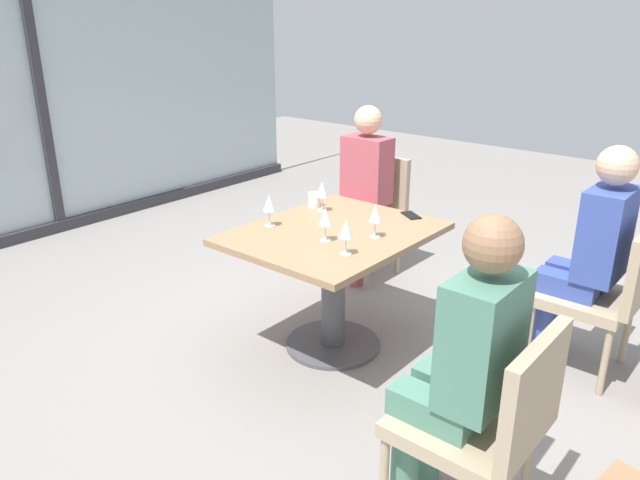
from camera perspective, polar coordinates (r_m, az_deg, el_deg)
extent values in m
plane|color=gray|center=(3.69, 1.21, -9.85)|extent=(12.00, 12.00, 0.00)
cube|color=#A5B7BC|center=(5.77, -25.11, 13.61)|extent=(5.72, 0.03, 2.70)
cube|color=#2D2D33|center=(5.74, -24.98, 13.61)|extent=(0.08, 0.06, 2.70)
cube|color=#2D2D33|center=(6.00, -23.13, 1.28)|extent=(5.72, 0.10, 0.10)
cube|color=#997551|center=(3.38, 1.30, 0.60)|extent=(1.11, 0.90, 0.04)
cylinder|color=#4C4C51|center=(3.52, 1.25, -4.98)|extent=(0.14, 0.14, 0.69)
cylinder|color=#4C4C51|center=(3.68, 1.21, -9.69)|extent=(0.56, 0.56, 0.02)
cube|color=tan|center=(2.44, 13.05, -16.56)|extent=(0.46, 0.46, 0.06)
cube|color=tan|center=(2.23, 19.41, -13.68)|extent=(0.46, 0.05, 0.42)
cylinder|color=tan|center=(2.78, 10.85, -16.81)|extent=(0.04, 0.04, 0.39)
cylinder|color=tan|center=(2.52, 6.01, -21.30)|extent=(0.04, 0.04, 0.39)
cylinder|color=tan|center=(2.67, 18.79, -19.63)|extent=(0.04, 0.04, 0.39)
cube|color=tan|center=(3.60, 23.51, -5.00)|extent=(0.46, 0.46, 0.06)
cylinder|color=tan|center=(3.91, 21.15, -6.22)|extent=(0.04, 0.04, 0.39)
cylinder|color=tan|center=(3.57, 18.95, -8.58)|extent=(0.04, 0.04, 0.39)
cylinder|color=tan|center=(3.83, 26.79, -7.73)|extent=(0.04, 0.04, 0.39)
cylinder|color=tan|center=(3.48, 25.13, -10.32)|extent=(0.04, 0.04, 0.39)
cube|color=tan|center=(4.49, 3.90, 1.74)|extent=(0.46, 0.46, 0.06)
cube|color=tan|center=(4.61, 5.82, 5.33)|extent=(0.05, 0.46, 0.42)
cylinder|color=tan|center=(4.53, 0.30, -1.05)|extent=(0.04, 0.04, 0.39)
cylinder|color=tan|center=(4.31, 4.41, -2.31)|extent=(0.04, 0.04, 0.39)
cylinder|color=tan|center=(4.83, 3.33, 0.30)|extent=(0.04, 0.04, 0.39)
cylinder|color=tan|center=(4.62, 7.31, -0.81)|extent=(0.04, 0.04, 0.39)
cylinder|color=#4C7F6B|center=(2.68, 10.14, -17.65)|extent=(0.11, 0.11, 0.45)
cube|color=#4C7F6B|center=(2.48, 12.52, -13.34)|extent=(0.13, 0.32, 0.11)
cylinder|color=#4C7F6B|center=(2.56, 7.98, -19.68)|extent=(0.11, 0.11, 0.45)
cube|color=#4C7F6B|center=(2.35, 10.38, -15.34)|extent=(0.13, 0.32, 0.11)
cube|color=#4C7F6B|center=(2.21, 15.00, -9.11)|extent=(0.34, 0.20, 0.48)
sphere|color=#936B4C|center=(2.06, 15.91, -0.37)|extent=(0.20, 0.20, 0.20)
cylinder|color=#384C9E|center=(3.80, 20.98, -6.52)|extent=(0.11, 0.11, 0.45)
cube|color=#384C9E|center=(3.66, 22.94, -2.99)|extent=(0.13, 0.32, 0.11)
cylinder|color=#384C9E|center=(3.64, 20.01, -7.57)|extent=(0.11, 0.11, 0.45)
cube|color=#384C9E|center=(3.50, 22.02, -3.93)|extent=(0.13, 0.32, 0.11)
cube|color=#384C9E|center=(3.45, 25.18, 0.51)|extent=(0.34, 0.20, 0.48)
sphere|color=#D8AD8C|center=(3.35, 26.11, 6.30)|extent=(0.20, 0.20, 0.20)
cylinder|color=#B24C56|center=(4.47, 1.58, -0.94)|extent=(0.11, 0.11, 0.45)
cube|color=#B24C56|center=(4.45, 2.38, 2.76)|extent=(0.32, 0.13, 0.11)
cylinder|color=#B24C56|center=(4.37, 3.43, -1.50)|extent=(0.11, 0.11, 0.45)
cube|color=#B24C56|center=(4.35, 4.26, 2.29)|extent=(0.32, 0.13, 0.11)
cube|color=#B24C56|center=(4.42, 4.41, 6.57)|extent=(0.20, 0.34, 0.48)
sphere|color=#D8AD8C|center=(4.34, 4.54, 11.17)|extent=(0.20, 0.20, 0.20)
cylinder|color=silver|center=(3.71, 0.19, 2.78)|extent=(0.06, 0.06, 0.00)
cylinder|color=silver|center=(3.70, 0.19, 3.44)|extent=(0.01, 0.01, 0.08)
cone|color=silver|center=(3.67, 0.19, 4.78)|extent=(0.07, 0.07, 0.09)
cylinder|color=silver|center=(3.05, 2.43, -1.31)|extent=(0.06, 0.06, 0.00)
cylinder|color=silver|center=(3.03, 2.44, -0.52)|extent=(0.01, 0.01, 0.08)
cone|color=silver|center=(3.00, 2.46, 1.08)|extent=(0.07, 0.07, 0.09)
cylinder|color=silver|center=(3.29, 5.14, 0.32)|extent=(0.06, 0.06, 0.00)
cylinder|color=silver|center=(3.28, 5.17, 1.06)|extent=(0.01, 0.01, 0.08)
cone|color=silver|center=(3.25, 5.22, 2.55)|extent=(0.07, 0.07, 0.09)
cylinder|color=silver|center=(3.46, -4.73, 1.37)|extent=(0.06, 0.06, 0.00)
cylinder|color=silver|center=(3.45, -4.75, 2.07)|extent=(0.01, 0.01, 0.08)
cone|color=silver|center=(3.42, -4.80, 3.50)|extent=(0.07, 0.07, 0.09)
cylinder|color=silver|center=(3.22, 0.50, -0.03)|extent=(0.06, 0.06, 0.00)
cylinder|color=silver|center=(3.21, 0.51, 0.72)|extent=(0.01, 0.01, 0.08)
cone|color=silver|center=(3.18, 0.51, 2.24)|extent=(0.07, 0.07, 0.09)
cylinder|color=white|center=(3.78, -0.53, 3.81)|extent=(0.08, 0.08, 0.09)
cube|color=black|center=(3.66, 8.53, 2.31)|extent=(0.14, 0.16, 0.01)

